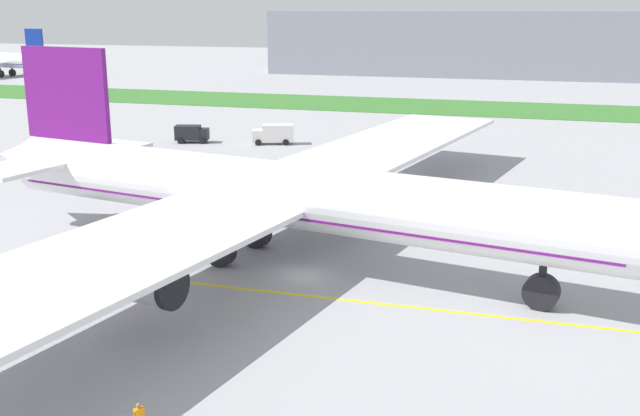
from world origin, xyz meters
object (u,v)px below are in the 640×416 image
Objects in this scene: ground_crew_marshaller_front at (139,416)px; service_truck_baggage_loader at (274,134)px; service_truck_fuel_bowser at (388,140)px; parked_airliner_far_left at (0,60)px; airliner_foreground at (271,194)px; service_truck_catering_van at (192,133)px.

ground_crew_marshaller_front is 77.00m from service_truck_baggage_loader.
service_truck_fuel_bowser is (-3.56, 73.84, 0.42)m from ground_crew_marshaller_front.
parked_airliner_far_left reaches higher than ground_crew_marshaller_front.
service_truck_baggage_loader is at bearing -36.03° from parked_airliner_far_left.
airliner_foreground is 25.65m from ground_crew_marshaller_front.
ground_crew_marshaller_front is at bearing -49.73° from parked_airliner_far_left.
parked_airliner_far_left reaches higher than service_truck_baggage_loader.
parked_airliner_far_left is (-127.86, 81.28, 3.07)m from service_truck_fuel_bowser.
ground_crew_marshaller_front is at bearing -83.97° from airliner_foreground.
service_truck_baggage_loader is at bearing 105.28° from ground_crew_marshaller_front.
service_truck_fuel_bowser reaches higher than ground_crew_marshaller_front.
service_truck_catering_van is at bearing -39.92° from parked_airliner_far_left.
airliner_foreground is 15.97× the size of service_truck_fuel_bowser.
ground_crew_marshaller_front is 0.28× the size of service_truck_fuel_bowser.
parked_airliner_far_left is (-99.20, 82.99, 3.14)m from service_truck_catering_van.
service_truck_fuel_bowser is (16.73, -0.44, -0.07)m from service_truck_baggage_loader.
service_truck_fuel_bowser is at bearing -32.44° from parked_airliner_far_left.
airliner_foreground is at bearing -70.25° from service_truck_baggage_loader.
parked_airliner_far_left is at bearing 130.27° from ground_crew_marshaller_front.
service_truck_catering_van is at bearing -176.58° from service_truck_fuel_bowser.
service_truck_baggage_loader is 1.02× the size of service_truck_fuel_bowser.
parked_airliner_far_left is at bearing 134.73° from airliner_foreground.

